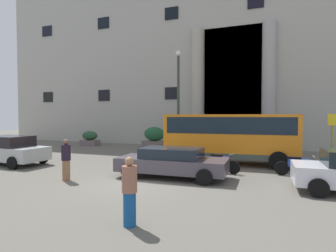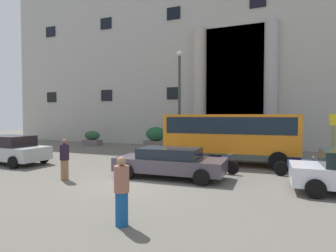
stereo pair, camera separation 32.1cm
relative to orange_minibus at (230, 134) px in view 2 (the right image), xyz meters
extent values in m
cube|color=#646056|center=(-2.76, -5.50, -1.66)|extent=(80.00, 64.00, 0.12)
cube|color=#AAA89D|center=(-2.76, 12.00, 8.71)|extent=(43.03, 9.00, 20.63)
cube|color=black|center=(-1.06, 7.56, 3.24)|extent=(4.53, 0.12, 9.68)
cylinder|color=#AFA998|center=(-3.83, 7.25, 3.24)|extent=(1.00, 1.00, 9.68)
cylinder|color=#A6A3A1|center=(1.70, 7.25, 3.24)|extent=(1.00, 1.00, 9.68)
cube|color=black|center=(-19.97, 7.46, 2.94)|extent=(1.21, 0.08, 1.04)
cube|color=black|center=(-13.09, 7.46, 2.94)|extent=(1.21, 0.08, 1.04)
cube|color=black|center=(-6.20, 7.46, 2.94)|extent=(1.21, 0.08, 1.04)
cube|color=black|center=(-19.97, 7.46, 9.74)|extent=(1.21, 0.08, 1.04)
cube|color=black|center=(-13.09, 7.46, 9.74)|extent=(1.21, 0.08, 1.04)
cube|color=black|center=(-6.20, 7.46, 9.74)|extent=(1.21, 0.08, 1.04)
cube|color=black|center=(0.68, 7.46, 9.74)|extent=(1.21, 0.08, 1.04)
cube|color=orange|center=(-0.01, 0.00, -0.04)|extent=(6.94, 2.64, 2.22)
cube|color=black|center=(-0.01, 0.00, 0.50)|extent=(6.54, 2.65, 0.85)
cube|color=black|center=(3.33, 0.19, 0.32)|extent=(0.17, 1.89, 1.07)
cube|color=#424D43|center=(-0.01, 0.00, -1.03)|extent=(6.95, 2.68, 0.24)
cylinder|color=black|center=(2.31, 1.26, -1.15)|extent=(0.91, 0.33, 0.90)
cylinder|color=black|center=(2.44, -0.99, -1.15)|extent=(0.91, 0.33, 0.90)
cylinder|color=black|center=(-2.46, 0.98, -1.15)|extent=(0.91, 0.33, 0.90)
cylinder|color=black|center=(-2.33, -1.26, -1.15)|extent=(0.91, 0.33, 0.90)
cylinder|color=#A0941F|center=(5.07, 1.73, -0.28)|extent=(0.08, 0.08, 2.65)
cube|color=yellow|center=(5.07, 1.70, 0.80)|extent=(0.44, 0.03, 0.60)
cube|color=slate|center=(-12.81, 4.87, -1.35)|extent=(1.57, 0.86, 0.49)
ellipsoid|color=#284F31|center=(-12.81, 4.87, -0.72)|extent=(1.51, 0.77, 0.78)
cube|color=#6E6258|center=(0.67, 4.73, -1.32)|extent=(1.96, 0.86, 0.56)
ellipsoid|color=#154427|center=(0.67, 4.73, -0.50)|extent=(1.88, 0.78, 1.07)
cube|color=#6E615B|center=(-6.62, 4.76, -1.29)|extent=(1.80, 0.94, 0.63)
ellipsoid|color=#205531|center=(-6.62, 4.76, -0.42)|extent=(1.72, 0.85, 1.10)
cube|color=#4B434D|center=(-1.73, -4.32, -1.05)|extent=(4.66, 1.99, 0.56)
cube|color=black|center=(-1.73, -4.32, -0.56)|extent=(2.54, 1.68, 0.43)
cylinder|color=black|center=(-0.21, -3.36, -1.29)|extent=(0.63, 0.23, 0.62)
cylinder|color=black|center=(-0.13, -5.14, -1.29)|extent=(0.63, 0.23, 0.62)
cylinder|color=black|center=(-3.32, -3.51, -1.29)|extent=(0.63, 0.23, 0.62)
cylinder|color=black|center=(-3.24, -5.28, -1.29)|extent=(0.63, 0.23, 0.62)
cube|color=#B2B8B7|center=(-10.98, -4.49, -0.98)|extent=(4.33, 1.94, 0.69)
cube|color=black|center=(-10.98, -4.49, -0.36)|extent=(2.36, 1.67, 0.56)
cylinder|color=black|center=(-9.50, -3.62, -1.29)|extent=(0.63, 0.22, 0.62)
cylinder|color=black|center=(-9.56, -5.44, -1.29)|extent=(0.63, 0.22, 0.62)
cylinder|color=black|center=(-12.41, -3.54, -1.29)|extent=(0.63, 0.22, 0.62)
cylinder|color=black|center=(3.54, -3.50, -1.29)|extent=(0.63, 0.23, 0.62)
cylinder|color=black|center=(3.62, -5.34, -1.29)|extent=(0.63, 0.23, 0.62)
cylinder|color=black|center=(3.93, -2.06, -1.30)|extent=(0.60, 0.12, 0.60)
cylinder|color=black|center=(2.57, -2.10, -1.30)|extent=(0.60, 0.14, 0.60)
cube|color=#23409A|center=(3.25, -2.08, -1.02)|extent=(0.88, 0.27, 0.32)
cube|color=black|center=(3.07, -2.09, -0.84)|extent=(0.53, 0.22, 0.12)
cylinder|color=#A5A5A8|center=(3.82, -2.06, -0.72)|extent=(0.05, 0.55, 0.03)
cylinder|color=black|center=(-2.84, -2.15, -1.30)|extent=(0.61, 0.21, 0.60)
cylinder|color=black|center=(-4.17, -2.40, -1.30)|extent=(0.61, 0.23, 0.60)
cube|color=gold|center=(-3.51, -2.28, -1.02)|extent=(0.89, 0.40, 0.32)
cube|color=black|center=(-3.68, -2.31, -0.84)|extent=(0.55, 0.29, 0.12)
cylinder|color=#A5A5A8|center=(-2.95, -2.17, -0.72)|extent=(0.13, 0.55, 0.03)
cylinder|color=black|center=(0.59, -2.68, -1.30)|extent=(0.61, 0.25, 0.60)
cylinder|color=black|center=(-0.69, -2.33, -1.30)|extent=(0.61, 0.27, 0.60)
cube|color=#2A3898|center=(-0.05, -2.51, -1.02)|extent=(0.88, 0.45, 0.32)
cube|color=black|center=(-0.23, -2.46, -0.84)|extent=(0.55, 0.33, 0.12)
cylinder|color=#A5A5A8|center=(0.48, -2.65, -0.72)|extent=(0.17, 0.54, 0.03)
cylinder|color=#895F3D|center=(-5.49, -6.36, -1.19)|extent=(0.30, 0.30, 0.81)
cylinder|color=black|center=(-5.49, -6.36, -0.47)|extent=(0.36, 0.36, 0.63)
sphere|color=brown|center=(-5.49, -6.36, -0.05)|extent=(0.22, 0.22, 0.22)
cylinder|color=#154D8A|center=(-0.82, -9.54, -1.20)|extent=(0.30, 0.30, 0.81)
cylinder|color=#935F4B|center=(-0.82, -9.54, -0.48)|extent=(0.36, 0.36, 0.62)
sphere|color=#A47552|center=(-0.82, -9.54, -0.07)|extent=(0.21, 0.21, 0.21)
cylinder|color=#323F30|center=(-4.13, 3.33, 1.78)|extent=(0.18, 0.18, 6.76)
sphere|color=white|center=(-4.13, 3.33, 5.34)|extent=(0.40, 0.40, 0.40)
camera|label=1|loc=(2.40, -15.28, 1.00)|focal=30.05mm
camera|label=2|loc=(2.69, -15.16, 1.00)|focal=30.05mm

